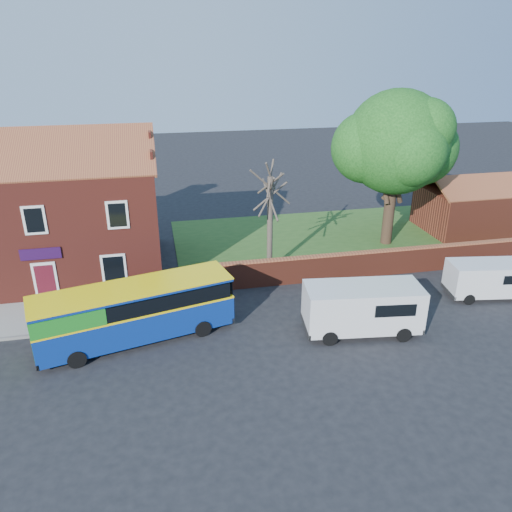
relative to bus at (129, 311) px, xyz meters
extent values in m
plane|color=black|center=(2.62, -2.77, -1.54)|extent=(120.00, 120.00, 0.00)
cube|color=gray|center=(-4.38, 2.98, -1.48)|extent=(18.00, 3.50, 0.12)
cube|color=slate|center=(-4.38, 1.23, -1.47)|extent=(18.00, 0.15, 0.14)
cube|color=#426B28|center=(15.62, 10.23, -1.52)|extent=(26.00, 12.00, 0.04)
cube|color=maroon|center=(-4.38, 8.73, 1.71)|extent=(12.00, 8.00, 6.50)
cube|color=brown|center=(-4.38, 6.73, 5.96)|extent=(12.30, 4.08, 2.16)
cube|color=brown|center=(-4.38, 10.73, 5.96)|extent=(12.30, 4.08, 2.16)
cube|color=black|center=(-4.38, 4.70, 3.06)|extent=(1.10, 0.06, 1.50)
cube|color=#4C0F19|center=(-4.38, 4.68, -0.44)|extent=(0.95, 0.04, 2.10)
cube|color=silver|center=(-4.38, 4.70, -0.39)|extent=(1.20, 0.06, 2.30)
cube|color=#260B34|center=(-4.38, 4.67, 1.26)|extent=(2.00, 0.06, 0.60)
cube|color=maroon|center=(15.62, 4.23, -0.79)|extent=(22.00, 0.30, 1.50)
cube|color=brown|center=(15.62, 4.23, 0.01)|extent=(22.00, 0.38, 0.10)
cube|color=maroon|center=(24.62, 10.23, -0.04)|extent=(8.00, 5.00, 3.00)
cube|color=brown|center=(24.62, 8.98, 2.01)|extent=(8.20, 2.56, 1.24)
cube|color=brown|center=(24.62, 11.48, 2.01)|extent=(8.20, 2.56, 1.24)
cube|color=navy|center=(0.27, 0.07, -0.53)|extent=(9.11, 4.27, 1.41)
cube|color=yellow|center=(0.27, 0.07, 0.17)|extent=(9.13, 4.29, 0.10)
cube|color=black|center=(0.27, 0.07, 0.59)|extent=(8.77, 4.20, 0.70)
cube|color=#1D8722|center=(-2.56, -0.63, 0.59)|extent=(3.46, 2.90, 0.75)
cube|color=navy|center=(0.27, 0.07, 1.06)|extent=(9.11, 4.27, 0.14)
cube|color=yellow|center=(0.27, 0.07, 1.14)|extent=(9.16, 4.31, 0.06)
cylinder|color=black|center=(-2.23, -1.61, -1.15)|extent=(0.84, 0.46, 0.80)
cylinder|color=black|center=(-2.72, 0.38, -1.15)|extent=(0.84, 0.46, 0.80)
cylinder|color=black|center=(3.27, -0.25, -1.15)|extent=(0.84, 0.46, 0.80)
cylinder|color=black|center=(2.77, 1.74, -1.15)|extent=(0.84, 0.46, 0.80)
cube|color=silver|center=(10.67, -1.42, -0.20)|extent=(5.61, 2.78, 2.05)
cube|color=black|center=(13.08, -1.70, 0.13)|extent=(0.30, 1.83, 0.81)
cube|color=black|center=(13.31, -1.73, -1.11)|extent=(0.35, 2.15, 0.26)
cylinder|color=black|center=(8.84, -2.23, -1.19)|extent=(0.73, 0.30, 0.71)
cylinder|color=black|center=(9.08, -0.20, -1.19)|extent=(0.73, 0.30, 0.71)
cylinder|color=black|center=(12.27, -2.63, -1.19)|extent=(0.73, 0.30, 0.71)
cylinder|color=black|center=(12.51, -0.61, -1.19)|extent=(0.73, 0.30, 0.71)
cube|color=silver|center=(18.85, 0.54, -0.43)|extent=(4.69, 2.43, 1.70)
cylinder|color=black|center=(17.31, -0.08, -1.25)|extent=(0.62, 0.30, 0.59)
cylinder|color=black|center=(17.55, 1.57, -1.25)|extent=(0.62, 0.30, 0.59)
cylinder|color=black|center=(20.38, 1.15, -1.25)|extent=(0.62, 0.30, 0.59)
cylinder|color=black|center=(16.85, 8.89, 0.56)|extent=(0.73, 0.73, 4.22)
sphere|color=#328027|center=(16.85, 8.89, 5.33)|extent=(6.60, 6.60, 6.60)
sphere|color=#328027|center=(18.77, 9.25, 4.78)|extent=(4.77, 4.77, 4.77)
sphere|color=#328027|center=(15.11, 9.44, 4.97)|extent=(4.59, 4.59, 4.59)
cylinder|color=#4C4238|center=(7.99, 6.14, 1.37)|extent=(0.33, 0.33, 5.82)
cylinder|color=#4C4238|center=(7.99, 6.14, 3.44)|extent=(0.34, 2.84, 2.29)
cylinder|color=#4C4238|center=(7.99, 6.14, 3.24)|extent=(1.48, 2.10, 2.09)
cylinder|color=#4C4238|center=(7.99, 6.14, 3.65)|extent=(2.38, 1.09, 2.32)
camera|label=1|loc=(1.60, -20.45, 11.22)|focal=35.00mm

